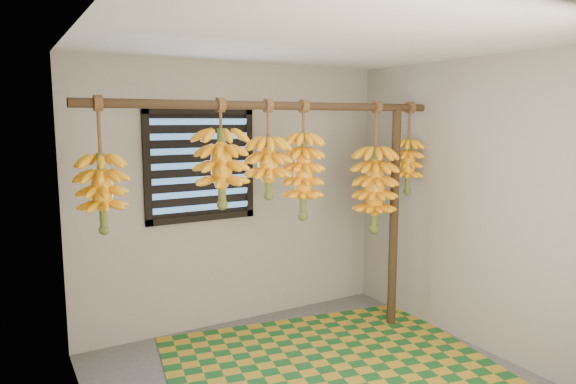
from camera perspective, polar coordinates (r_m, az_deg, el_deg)
ceiling at (r=3.43m, az=4.80°, el=16.59°), size 3.00×3.00×0.01m
wall_back at (r=4.76m, az=-5.76°, el=-0.39°), size 3.00×0.01×2.40m
wall_left at (r=2.90m, az=-20.89°, el=-6.35°), size 0.01×3.00×2.40m
wall_right at (r=4.47m, az=20.66°, el=-1.41°), size 0.01×3.00×2.40m
window at (r=4.56m, az=-9.68°, el=2.97°), size 1.00×0.04×1.00m
hanging_pole at (r=3.98m, az=-1.09°, el=9.56°), size 3.00×0.06×0.06m
support_post at (r=4.77m, az=11.69°, el=-2.94°), size 0.08×0.08×2.00m
woven_mat at (r=4.21m, az=4.79°, el=-18.67°), size 2.75×2.35×0.01m
banana_bunch_a at (r=3.57m, az=-19.93°, el=-0.09°), size 0.32×0.32×0.90m
banana_bunch_b at (r=3.79m, az=-7.39°, el=2.66°), size 0.38×0.38×0.80m
banana_bunch_c at (r=3.96m, az=-2.21°, el=2.77°), size 0.33×0.33×0.76m
banana_bunch_d at (r=4.12m, az=1.69°, el=1.81°), size 0.32×0.32×0.95m
banana_bunch_e at (r=4.57m, az=9.61°, el=0.30°), size 0.37×0.37×1.14m
banana_bunch_f at (r=4.80m, az=13.19°, el=2.82°), size 0.27×0.27×0.83m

